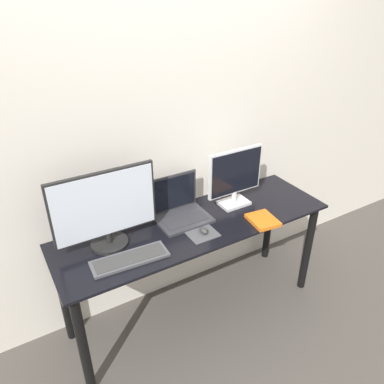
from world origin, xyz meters
TOP-DOWN VIEW (x-y plane):
  - ground_plane at (0.00, 0.00)m, footprint 12.00×12.00m
  - wall_back at (0.00, 0.62)m, footprint 7.00×0.05m
  - desk at (0.00, 0.28)m, footprint 1.82×0.56m
  - monitor_left at (-0.55, 0.35)m, footprint 0.61×0.22m
  - monitor_right at (0.35, 0.35)m, footprint 0.41×0.14m
  - laptop at (-0.05, 0.41)m, footprint 0.34×0.27m
  - keyboard at (-0.50, 0.15)m, footprint 0.44×0.17m
  - mousepad at (-0.02, 0.17)m, footprint 0.18×0.17m
  - mouse at (-0.01, 0.16)m, footprint 0.04×0.07m
  - book at (0.39, 0.08)m, footprint 0.18×0.21m

SIDE VIEW (x-z plane):
  - ground_plane at x=0.00m, z-range 0.00..0.00m
  - desk at x=0.00m, z-range 0.24..1.00m
  - mousepad at x=-0.02m, z-range 0.76..0.77m
  - keyboard at x=-0.50m, z-range 0.76..0.78m
  - book at x=0.39m, z-range 0.76..0.79m
  - mouse at x=-0.01m, z-range 0.77..0.80m
  - laptop at x=-0.05m, z-range 0.69..0.96m
  - monitor_right at x=0.35m, z-range 0.77..1.18m
  - monitor_left at x=-0.55m, z-range 0.76..1.24m
  - wall_back at x=0.00m, z-range 0.00..2.50m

